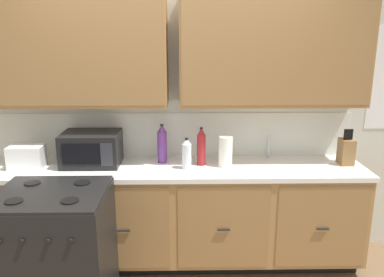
# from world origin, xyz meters

# --- Properties ---
(wall_unit) EXTENTS (4.39, 0.40, 2.36)m
(wall_unit) POSITION_xyz_m (0.00, 0.50, 1.62)
(wall_unit) COLOR silver
(wall_unit) RESTS_ON ground_plane
(counter_run) EXTENTS (3.22, 0.64, 0.91)m
(counter_run) POSITION_xyz_m (0.00, 0.30, 0.47)
(counter_run) COLOR black
(counter_run) RESTS_ON ground_plane
(stove_range) EXTENTS (0.76, 0.68, 0.95)m
(stove_range) POSITION_xyz_m (-0.84, -0.33, 0.47)
(stove_range) COLOR black
(stove_range) RESTS_ON ground_plane
(microwave) EXTENTS (0.48, 0.37, 0.28)m
(microwave) POSITION_xyz_m (-0.70, 0.36, 1.05)
(microwave) COLOR black
(microwave) RESTS_ON counter_run
(toaster) EXTENTS (0.28, 0.18, 0.19)m
(toaster) POSITION_xyz_m (-1.22, 0.28, 1.00)
(toaster) COLOR white
(toaster) RESTS_ON counter_run
(knife_block) EXTENTS (0.11, 0.14, 0.31)m
(knife_block) POSITION_xyz_m (1.47, 0.33, 1.02)
(knife_block) COLOR olive
(knife_block) RESTS_ON counter_run
(sink_faucet) EXTENTS (0.02, 0.02, 0.20)m
(sink_faucet) POSITION_xyz_m (0.84, 0.51, 1.01)
(sink_faucet) COLOR #B2B5BA
(sink_faucet) RESTS_ON counter_run
(paper_towel_roll) EXTENTS (0.12, 0.12, 0.26)m
(paper_towel_roll) POSITION_xyz_m (0.43, 0.29, 1.04)
(paper_towel_roll) COLOR white
(paper_towel_roll) RESTS_ON counter_run
(bottle_red) EXTENTS (0.07, 0.07, 0.33)m
(bottle_red) POSITION_xyz_m (0.23, 0.34, 1.07)
(bottle_red) COLOR maroon
(bottle_red) RESTS_ON counter_run
(bottle_violet) EXTENTS (0.08, 0.08, 0.34)m
(bottle_violet) POSITION_xyz_m (-0.10, 0.41, 1.07)
(bottle_violet) COLOR #663384
(bottle_violet) RESTS_ON counter_run
(bottle_clear) EXTENTS (0.08, 0.08, 0.26)m
(bottle_clear) POSITION_xyz_m (0.11, 0.24, 1.04)
(bottle_clear) COLOR silver
(bottle_clear) RESTS_ON counter_run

